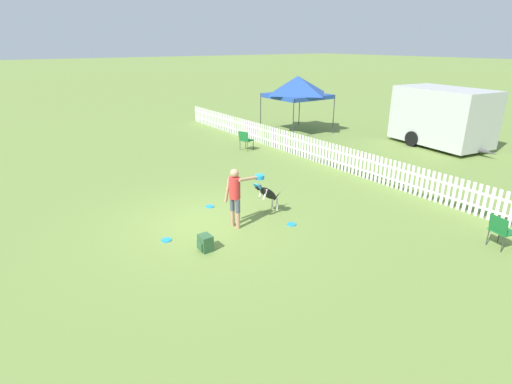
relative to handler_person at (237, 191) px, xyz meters
The scene contains 12 objects.
ground_plane 1.26m from the handler_person, 140.09° to the right, with size 240.00×240.00×0.00m, color olive.
handler_person is the anchor object (origin of this frame).
leaping_dog 1.24m from the handler_person, 103.01° to the left, with size 0.43×1.10×0.98m.
frisbee_near_handler 1.70m from the handler_person, 59.10° to the left, with size 0.24×0.24×0.02m.
frisbee_near_dog 1.82m from the handler_person, behind, with size 0.24×0.24×0.02m.
frisbee_midfield 2.07m from the handler_person, 99.61° to the right, with size 0.24×0.24×0.02m.
backpack_on_grass 1.63m from the handler_person, 62.80° to the right, with size 0.33×0.29×0.37m.
picket_fence 5.76m from the handler_person, 96.20° to the left, with size 26.12×0.04×0.91m.
folding_chair_blue_left 7.70m from the handler_person, 145.06° to the left, with size 0.63×0.64×0.85m.
folding_chair_center 6.15m from the handler_person, 44.52° to the left, with size 0.54×0.55×0.80m.
canopy_tent_main 11.86m from the handler_person, 132.53° to the left, with size 2.72×2.72×2.85m.
equipment_trailer 12.25m from the handler_person, 99.32° to the left, with size 4.96×2.79×2.56m.
Camera 1 is at (8.52, -4.39, 4.44)m, focal length 28.00 mm.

